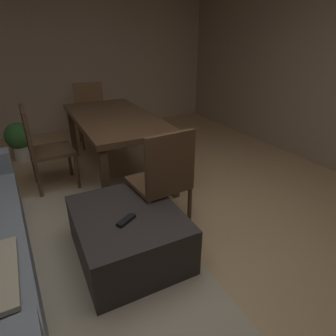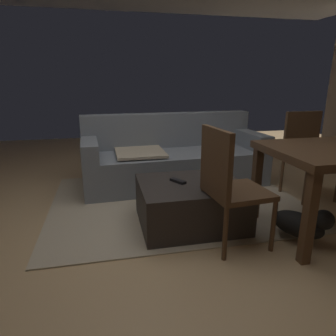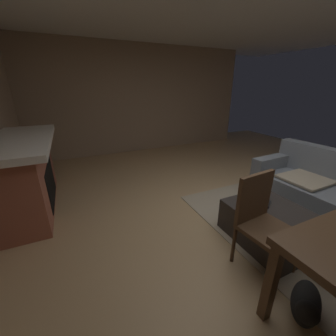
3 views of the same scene
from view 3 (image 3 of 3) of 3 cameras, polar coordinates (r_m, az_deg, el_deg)
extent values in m
plane|color=tan|center=(2.90, 19.13, -15.33)|extent=(9.50, 9.50, 0.00)
cube|color=#9E846B|center=(5.83, -7.78, 17.73)|extent=(0.12, 6.00, 2.66)
cube|color=tan|center=(3.24, 31.76, -13.30)|extent=(2.60, 2.00, 0.01)
cube|color=#9E5642|center=(3.55, -34.34, -2.25)|extent=(1.73, 0.60, 0.96)
cube|color=black|center=(3.56, -29.82, -3.59)|extent=(0.95, 0.10, 0.56)
cube|color=white|center=(3.40, -35.33, 6.00)|extent=(1.97, 0.76, 0.08)
cube|color=slate|center=(3.86, 26.75, 1.54)|extent=(0.22, 0.85, 0.20)
cube|color=tan|center=(3.61, 33.73, -2.30)|extent=(0.57, 0.72, 0.03)
cube|color=#2D2826|center=(2.74, 25.84, -13.78)|extent=(0.90, 0.75, 0.39)
cube|color=black|center=(2.72, 25.39, -8.82)|extent=(0.12, 0.16, 0.02)
cube|color=#513823|center=(2.41, 37.92, -17.51)|extent=(0.07, 0.07, 0.68)
cube|color=#513823|center=(1.89, 25.98, -26.34)|extent=(0.07, 0.07, 0.68)
cube|color=#513823|center=(2.23, 25.52, -15.09)|extent=(0.48, 0.48, 0.04)
cube|color=#513823|center=(2.19, 22.37, -7.22)|extent=(0.08, 0.44, 0.48)
cylinder|color=#513823|center=(2.44, 31.54, -19.57)|extent=(0.04, 0.04, 0.41)
cylinder|color=#513823|center=(2.16, 25.79, -24.36)|extent=(0.04, 0.04, 0.41)
cylinder|color=#513823|center=(2.58, 23.68, -15.51)|extent=(0.04, 0.04, 0.41)
cylinder|color=#513823|center=(2.32, 17.36, -19.22)|extent=(0.04, 0.04, 0.41)
ellipsoid|color=black|center=(2.16, 33.24, -28.09)|extent=(0.38, 0.46, 0.20)
sphere|color=black|center=(1.95, 33.56, -29.82)|extent=(0.15, 0.15, 0.15)
camera|label=1|loc=(3.87, 14.54, 19.26)|focal=30.21mm
camera|label=2|loc=(2.13, -37.22, 5.48)|focal=31.82mm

